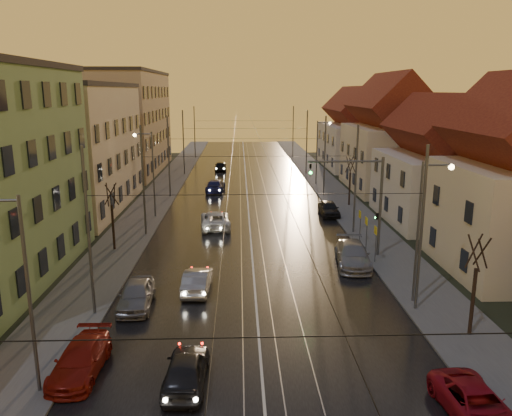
{
  "coord_description": "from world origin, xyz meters",
  "views": [
    {
      "loc": [
        -0.88,
        -15.72,
        11.64
      ],
      "look_at": [
        0.38,
        21.4,
        2.86
      ],
      "focal_mm": 35.0,
      "sensor_mm": 36.0,
      "label": 1
    }
  ],
  "objects": [
    {
      "name": "road",
      "position": [
        0.0,
        40.0,
        0.02
      ],
      "size": [
        16.0,
        120.0,
        0.04
      ],
      "primitive_type": "cube",
      "color": "black",
      "rests_on": "ground"
    },
    {
      "name": "sidewalk_left",
      "position": [
        -10.0,
        40.0,
        0.07
      ],
      "size": [
        4.0,
        120.0,
        0.15
      ],
      "primitive_type": "cube",
      "color": "#4C4C4C",
      "rests_on": "ground"
    },
    {
      "name": "sidewalk_right",
      "position": [
        10.0,
        40.0,
        0.07
      ],
      "size": [
        4.0,
        120.0,
        0.15
      ],
      "primitive_type": "cube",
      "color": "#4C4C4C",
      "rests_on": "ground"
    },
    {
      "name": "tram_rail_0",
      "position": [
        -2.2,
        40.0,
        0.06
      ],
      "size": [
        0.06,
        120.0,
        0.03
      ],
      "primitive_type": "cube",
      "color": "gray",
      "rests_on": "road"
    },
    {
      "name": "tram_rail_1",
      "position": [
        -0.77,
        40.0,
        0.06
      ],
      "size": [
        0.06,
        120.0,
        0.03
      ],
      "primitive_type": "cube",
      "color": "gray",
      "rests_on": "road"
    },
    {
      "name": "tram_rail_2",
      "position": [
        0.77,
        40.0,
        0.06
      ],
      "size": [
        0.06,
        120.0,
        0.03
      ],
      "primitive_type": "cube",
      "color": "gray",
      "rests_on": "road"
    },
    {
      "name": "tram_rail_3",
      "position": [
        2.2,
        40.0,
        0.06
      ],
      "size": [
        0.06,
        120.0,
        0.03
      ],
      "primitive_type": "cube",
      "color": "gray",
      "rests_on": "road"
    },
    {
      "name": "apartment_left_2",
      "position": [
        -17.5,
        34.0,
        6.0
      ],
      "size": [
        10.0,
        20.0,
        12.0
      ],
      "primitive_type": "cube",
      "color": "beige",
      "rests_on": "ground"
    },
    {
      "name": "apartment_left_3",
      "position": [
        -17.5,
        58.0,
        7.0
      ],
      "size": [
        10.0,
        24.0,
        14.0
      ],
      "primitive_type": "cube",
      "color": "tan",
      "rests_on": "ground"
    },
    {
      "name": "house_right_2",
      "position": [
        17.0,
        28.0,
        4.64
      ],
      "size": [
        9.18,
        12.24,
        9.2
      ],
      "color": "beige",
      "rests_on": "ground"
    },
    {
      "name": "house_right_3",
      "position": [
        17.0,
        43.0,
        5.8
      ],
      "size": [
        9.18,
        14.28,
        11.5
      ],
      "color": "beige",
      "rests_on": "ground"
    },
    {
      "name": "house_right_4",
      "position": [
        17.0,
        61.0,
        5.05
      ],
      "size": [
        9.18,
        16.32,
        10.0
      ],
      "color": "beige",
      "rests_on": "ground"
    },
    {
      "name": "catenary_pole_l_1",
      "position": [
        -8.6,
        9.0,
        4.5
      ],
      "size": [
        0.16,
        0.16,
        9.0
      ],
      "primitive_type": "cylinder",
      "color": "#595B60",
      "rests_on": "ground"
    },
    {
      "name": "catenary_pole_r_1",
      "position": [
        8.6,
        9.0,
        4.5
      ],
      "size": [
        0.16,
        0.16,
        9.0
      ],
      "primitive_type": "cylinder",
      "color": "#595B60",
      "rests_on": "ground"
    },
    {
      "name": "catenary_pole_l_2",
      "position": [
        -8.6,
        24.0,
        4.5
      ],
      "size": [
        0.16,
        0.16,
        9.0
      ],
      "primitive_type": "cylinder",
      "color": "#595B60",
      "rests_on": "ground"
    },
    {
      "name": "catenary_pole_r_2",
      "position": [
        8.6,
        24.0,
        4.5
      ],
      "size": [
        0.16,
        0.16,
        9.0
      ],
      "primitive_type": "cylinder",
      "color": "#595B60",
      "rests_on": "ground"
    },
    {
      "name": "catenary_pole_l_3",
      "position": [
        -8.6,
        39.0,
        4.5
      ],
      "size": [
        0.16,
        0.16,
        9.0
      ],
      "primitive_type": "cylinder",
      "color": "#595B60",
      "rests_on": "ground"
    },
    {
      "name": "catenary_pole_r_3",
      "position": [
        8.6,
        39.0,
        4.5
      ],
      "size": [
        0.16,
        0.16,
        9.0
      ],
      "primitive_type": "cylinder",
      "color": "#595B60",
      "rests_on": "ground"
    },
    {
      "name": "catenary_pole_l_4",
      "position": [
        -8.6,
        54.0,
        4.5
      ],
      "size": [
        0.16,
        0.16,
        9.0
      ],
      "primitive_type": "cylinder",
      "color": "#595B60",
      "rests_on": "ground"
    },
    {
      "name": "catenary_pole_r_4",
      "position": [
        8.6,
        54.0,
        4.5
      ],
      "size": [
        0.16,
        0.16,
        9.0
      ],
      "primitive_type": "cylinder",
      "color": "#595B60",
      "rests_on": "ground"
    },
    {
      "name": "catenary_pole_l_5",
      "position": [
        -8.6,
        72.0,
        4.5
      ],
      "size": [
        0.16,
        0.16,
        9.0
      ],
      "primitive_type": "cylinder",
      "color": "#595B60",
      "rests_on": "ground"
    },
    {
      "name": "catenary_pole_r_5",
      "position": [
        8.6,
        72.0,
        4.5
      ],
      "size": [
        0.16,
        0.16,
        9.0
      ],
      "primitive_type": "cylinder",
      "color": "#595B60",
      "rests_on": "ground"
    },
    {
      "name": "street_lamp_0",
      "position": [
        -9.1,
        2.0,
        4.89
      ],
      "size": [
        1.75,
        0.32,
        8.0
      ],
      "color": "#595B60",
      "rests_on": "ground"
    },
    {
      "name": "street_lamp_1",
      "position": [
        9.1,
        10.0,
        4.89
      ],
      "size": [
        1.75,
        0.32,
        8.0
      ],
      "color": "#595B60",
      "rests_on": "ground"
    },
    {
      "name": "street_lamp_2",
      "position": [
        -9.1,
        30.0,
        4.89
      ],
      "size": [
        1.75,
        0.32,
        8.0
      ],
      "color": "#595B60",
      "rests_on": "ground"
    },
    {
      "name": "street_lamp_3",
      "position": [
        9.1,
        46.0,
        4.89
      ],
      "size": [
        1.75,
        0.32,
        8.0
      ],
      "color": "#595B60",
      "rests_on": "ground"
    },
    {
      "name": "traffic_light_mast",
      "position": [
        7.99,
        18.0,
        4.6
      ],
      "size": [
        5.3,
        0.32,
        7.2
      ],
      "color": "#595B60",
      "rests_on": "ground"
    },
    {
      "name": "bare_tree_0",
      "position": [
        -10.2,
        20.0,
        2.49
      ],
      "size": [
        1.09,
        1.09,
        5.11
      ],
      "color": "black",
      "rests_on": "ground"
    },
    {
      "name": "bare_tree_1",
      "position": [
        10.2,
        6.0,
        2.49
      ],
      "size": [
        1.09,
        1.09,
        5.11
      ],
      "color": "black",
      "rests_on": "ground"
    },
    {
      "name": "bare_tree_2",
      "position": [
        10.4,
        34.0,
        2.49
      ],
      "size": [
        1.09,
        1.09,
        5.11
      ],
      "color": "black",
      "rests_on": "ground"
    },
    {
      "name": "driving_car_0",
      "position": [
        -3.08,
        2.39,
        0.7
      ],
      "size": [
        1.79,
        4.17,
        1.4
      ],
      "primitive_type": "imported",
      "rotation": [
        0.0,
        0.0,
        3.11
      ],
      "color": "black",
      "rests_on": "ground"
    },
    {
      "name": "driving_car_1",
      "position": [
        -3.43,
        12.11,
        0.68
      ],
      "size": [
        1.62,
        4.18,
        1.36
      ],
      "primitive_type": "imported",
      "rotation": [
        0.0,
        0.0,
        3.1
      ],
      "color": "gray",
      "rests_on": "ground"
    },
    {
      "name": "driving_car_2",
      "position": [
        -2.98,
        26.09,
        0.73
      ],
      "size": [
        2.84,
        5.42,
        1.46
      ],
      "primitive_type": "imported",
      "rotation": [
        0.0,
        0.0,
        3.22
      ],
      "color": "silver",
      "rests_on": "ground"
    },
    {
      "name": "driving_car_3",
      "position": [
        -3.7,
        41.97,
        0.72
      ],
      "size": [
        2.3,
        5.09,
        1.45
      ],
      "primitive_type": "imported",
      "rotation": [
        0.0,
        0.0,
        3.09
      ],
      "color": "#1A1D4E",
      "rests_on": "ground"
    },
    {
      "name": "driving_car_4",
      "position": [
        -3.64,
        57.53,
        0.71
      ],
      "size": [
        1.8,
        4.23,
        1.43
      ],
      "primitive_type": "imported",
      "rotation": [
        0.0,
        0.0,
        3.17
      ],
      "color": "black",
      "rests_on": "ground"
    },
    {
      "name": "parked_left_2",
      "position": [
        -7.6,
        3.37,
        0.64
      ],
      "size": [
        1.9,
        4.47,
        1.28
      ],
      "primitive_type": "imported",
      "rotation": [
        0.0,
        0.0,
        -0.02
      ],
      "color": "maroon",
      "rests_on": "ground"
    },
    {
      "name": "parked_left_3",
      "position": [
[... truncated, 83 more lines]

